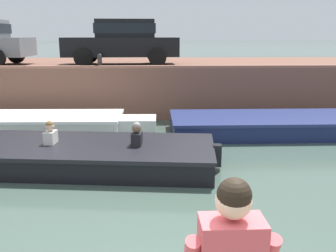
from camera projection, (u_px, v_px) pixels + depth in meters
ground_plane at (160, 171)px, 7.60m from camera, size 400.00×400.00×0.00m
far_quay_wall at (157, 83)px, 14.87m from camera, size 60.00×6.00×1.67m
far_wall_coping at (158, 67)px, 11.86m from camera, size 60.00×0.24×0.08m
boat_moored_west_white at (39, 124)px, 10.45m from camera, size 6.10×1.80×0.53m
boat_moored_central_navy at (277, 125)px, 10.47m from camera, size 6.46×2.12×0.50m
motorboat_passing at (77, 155)px, 7.83m from camera, size 6.41×2.58×0.97m
car_left_inner_black at (123, 40)px, 13.07m from camera, size 4.01×2.11×1.54m
mooring_bollard_mid at (100, 60)px, 11.88m from camera, size 0.15×0.15×0.45m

